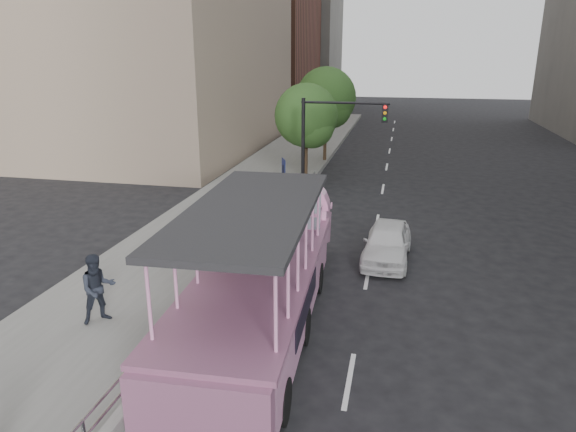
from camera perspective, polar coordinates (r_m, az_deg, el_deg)
name	(u,v)px	position (r m, az deg, el deg)	size (l,w,h in m)	color
ground	(320,332)	(14.35, 3.59, -12.71)	(160.00, 160.00, 0.00)	black
sidewalk	(234,209)	(24.55, -6.03, 0.75)	(5.50, 80.00, 0.30)	gray
kerb_wall	(233,276)	(16.53, -6.08, -6.61)	(0.24, 30.00, 0.36)	#A2A19C
guardrail	(233,256)	(16.27, -6.15, -4.48)	(0.07, 22.00, 0.71)	#9C9CA1
duck_boat	(266,271)	(14.51, -2.41, -6.12)	(3.24, 11.43, 3.76)	black
car	(387,242)	(18.99, 10.96, -2.89)	(1.62, 4.01, 1.37)	white
pedestrian_mid	(98,288)	(14.70, -20.36, -7.55)	(0.93, 0.73, 1.92)	#232733
parking_sign	(284,185)	(22.10, -0.49, 3.51)	(0.30, 0.62, 2.98)	black
traffic_signal	(327,134)	(25.28, 4.39, 9.07)	(4.20, 0.32, 5.20)	black
street_tree_near	(308,118)	(28.84, 2.20, 10.81)	(3.52, 3.52, 5.72)	#372319
street_tree_far	(327,100)	(34.65, 4.38, 12.73)	(3.97, 3.97, 6.45)	#372319
midrise_brick	(232,0)	(63.69, -6.20, 22.73)	(18.00, 16.00, 26.00)	brown
midrise_stone_b	(282,33)	(78.35, -0.73, 19.65)	(16.00, 14.00, 20.00)	gray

